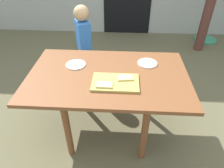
% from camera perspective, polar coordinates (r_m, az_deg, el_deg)
% --- Properties ---
extents(ground_plane, '(16.00, 16.00, 0.00)m').
position_cam_1_polar(ground_plane, '(2.24, -0.91, -12.00)').
color(ground_plane, brown).
extents(dining_table, '(1.39, 0.87, 0.68)m').
position_cam_1_polar(dining_table, '(1.83, -1.08, 0.65)').
color(dining_table, brown).
rests_on(dining_table, ground).
extents(cutting_board, '(0.38, 0.25, 0.02)m').
position_cam_1_polar(cutting_board, '(1.67, 0.93, 0.44)').
color(cutting_board, tan).
rests_on(cutting_board, dining_table).
extents(pizza_slice_near_left, '(0.13, 0.08, 0.01)m').
position_cam_1_polar(pizza_slice_near_left, '(1.62, -2.11, -0.20)').
color(pizza_slice_near_left, tan).
rests_on(pizza_slice_near_left, cutting_board).
extents(pizza_slice_far_right, '(0.14, 0.10, 0.01)m').
position_cam_1_polar(pizza_slice_far_right, '(1.70, 3.70, 1.76)').
color(pizza_slice_far_right, tan).
rests_on(pizza_slice_far_right, cutting_board).
extents(plate_white_right, '(0.18, 0.18, 0.01)m').
position_cam_1_polar(plate_white_right, '(1.96, 9.78, 5.73)').
color(plate_white_right, white).
rests_on(plate_white_right, dining_table).
extents(plate_white_left, '(0.18, 0.18, 0.01)m').
position_cam_1_polar(plate_white_left, '(1.94, -10.01, 5.32)').
color(plate_white_left, white).
rests_on(plate_white_left, dining_table).
extents(child_left, '(0.22, 0.28, 1.03)m').
position_cam_1_polar(child_left, '(2.59, -7.80, 11.66)').
color(child_left, '#47303A').
rests_on(child_left, ground).
extents(garden_hose_coil, '(0.40, 0.40, 0.03)m').
position_cam_1_polar(garden_hose_coil, '(4.42, 24.40, 11.19)').
color(garden_hose_coil, '#3E9E76').
rests_on(garden_hose_coil, ground).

